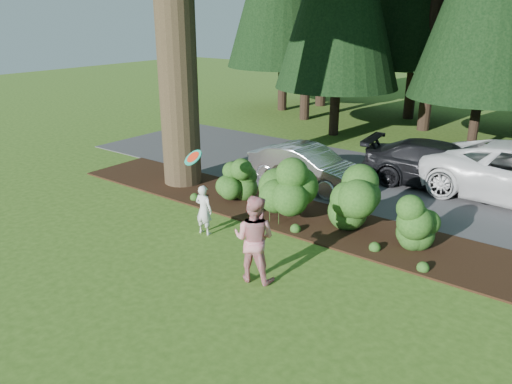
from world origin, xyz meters
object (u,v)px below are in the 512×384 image
car_dark_suv (441,166)px  frisbee (193,157)px  car_silver_wagon (308,167)px  adult (254,239)px  child (204,210)px

car_dark_suv → frisbee: (-4.15, -7.11, 1.18)m
car_silver_wagon → car_dark_suv: bearing=-49.5°
car_silver_wagon → car_dark_suv: size_ratio=0.82×
adult → frisbee: (-2.93, 1.27, 0.98)m
adult → child: bearing=-38.4°
child → adult: size_ratio=0.69×
adult → frisbee: bearing=-37.9°
child → frisbee: frisbee is taller
car_dark_suv → adult: (-1.22, -8.37, 0.20)m
child → car_silver_wagon: bearing=-98.6°
car_silver_wagon → adult: 6.23m
car_dark_suv → adult: size_ratio=2.62×
car_silver_wagon → frisbee: 4.75m
car_silver_wagon → adult: size_ratio=2.14×
car_silver_wagon → car_dark_suv: 4.32m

